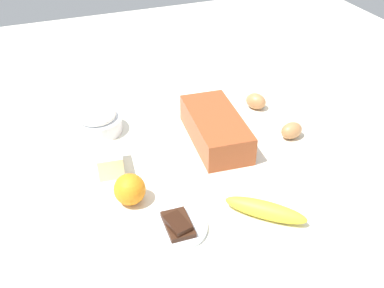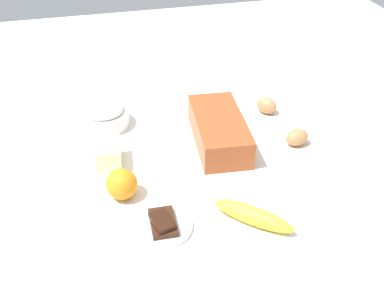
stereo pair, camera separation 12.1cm
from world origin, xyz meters
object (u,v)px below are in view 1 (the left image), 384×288
(flour_bowl, at_px, (97,121))
(butter_block, at_px, (109,160))
(orange_fruit, at_px, (130,189))
(chocolate_plate, at_px, (178,227))
(egg_near_butter, at_px, (256,101))
(banana, at_px, (265,210))
(egg_beside_bowl, at_px, (292,130))
(loaf_pan, at_px, (216,128))

(flour_bowl, height_order, butter_block, flour_bowl)
(orange_fruit, relative_size, chocolate_plate, 0.58)
(egg_near_butter, bearing_deg, banana, -25.13)
(banana, relative_size, orange_fruit, 2.53)
(banana, bearing_deg, egg_beside_bowl, 139.02)
(butter_block, xyz_separation_m, egg_near_butter, (-0.15, 0.50, -0.01))
(egg_near_butter, xyz_separation_m, egg_beside_bowl, (0.18, 0.02, -0.00))
(loaf_pan, height_order, orange_fruit, loaf_pan)
(banana, relative_size, egg_beside_bowl, 2.89)
(banana, distance_m, orange_fruit, 0.32)
(flour_bowl, height_order, orange_fruit, same)
(butter_block, distance_m, egg_near_butter, 0.52)
(loaf_pan, height_order, butter_block, loaf_pan)
(flour_bowl, distance_m, orange_fruit, 0.33)
(flour_bowl, bearing_deg, egg_beside_bowl, 65.49)
(egg_near_butter, xyz_separation_m, chocolate_plate, (0.41, -0.41, -0.01))
(banana, bearing_deg, loaf_pan, 176.90)
(banana, distance_m, butter_block, 0.41)
(banana, bearing_deg, egg_near_butter, 154.87)
(orange_fruit, bearing_deg, loaf_pan, 119.49)
(loaf_pan, distance_m, egg_beside_bowl, 0.22)
(flour_bowl, bearing_deg, butter_block, -2.47)
(loaf_pan, distance_m, butter_block, 0.31)
(chocolate_plate, bearing_deg, orange_fruit, -150.36)
(banana, xyz_separation_m, butter_block, (-0.30, -0.29, 0.01))
(banana, relative_size, egg_near_butter, 2.88)
(loaf_pan, xyz_separation_m, chocolate_plate, (0.29, -0.22, -0.03))
(loaf_pan, relative_size, butter_block, 3.23)
(banana, height_order, orange_fruit, orange_fruit)
(butter_block, xyz_separation_m, chocolate_plate, (0.27, 0.09, -0.02))
(flour_bowl, height_order, banana, flour_bowl)
(flour_bowl, distance_m, egg_near_butter, 0.49)
(loaf_pan, xyz_separation_m, egg_near_butter, (-0.12, 0.19, -0.02))
(orange_fruit, height_order, egg_near_butter, orange_fruit)
(loaf_pan, distance_m, orange_fruit, 0.33)
(chocolate_plate, bearing_deg, loaf_pan, 143.45)
(butter_block, bearing_deg, egg_near_butter, 106.30)
(flour_bowl, height_order, chocolate_plate, flour_bowl)
(egg_near_butter, bearing_deg, chocolate_plate, -44.68)
(egg_beside_bowl, height_order, chocolate_plate, egg_beside_bowl)
(butter_block, distance_m, egg_beside_bowl, 0.52)
(loaf_pan, relative_size, orange_fruit, 3.86)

